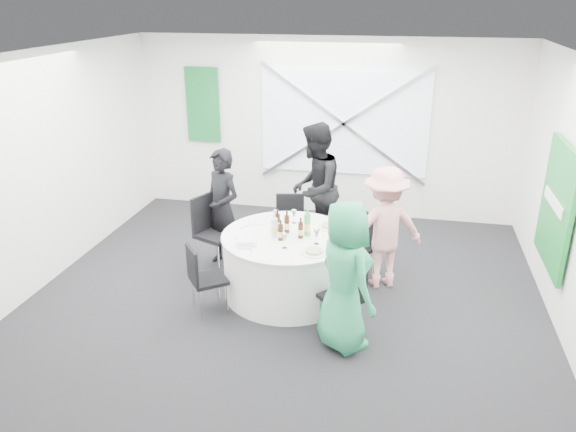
% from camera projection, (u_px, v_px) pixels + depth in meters
% --- Properties ---
extents(floor, '(6.00, 6.00, 0.00)m').
position_uv_depth(floor, '(284.00, 300.00, 6.64)').
color(floor, black).
rests_on(floor, ground).
extents(ceiling, '(6.00, 6.00, 0.00)m').
position_uv_depth(ceiling, '(284.00, 56.00, 5.60)').
color(ceiling, white).
rests_on(ceiling, wall_back).
extents(wall_back, '(6.00, 0.00, 6.00)m').
position_uv_depth(wall_back, '(325.00, 128.00, 8.84)').
color(wall_back, white).
rests_on(wall_back, floor).
extents(wall_front, '(6.00, 0.00, 6.00)m').
position_uv_depth(wall_front, '(178.00, 346.00, 3.39)').
color(wall_front, white).
rests_on(wall_front, floor).
extents(wall_left, '(0.00, 6.00, 6.00)m').
position_uv_depth(wall_left, '(39.00, 172.00, 6.70)').
color(wall_left, white).
rests_on(wall_left, floor).
extents(window_panel, '(2.60, 0.03, 1.60)m').
position_uv_depth(window_panel, '(344.00, 123.00, 8.71)').
color(window_panel, silver).
rests_on(window_panel, wall_back).
extents(window_brace_a, '(2.63, 0.05, 1.84)m').
position_uv_depth(window_brace_a, '(344.00, 124.00, 8.68)').
color(window_brace_a, silver).
rests_on(window_brace_a, window_panel).
extents(window_brace_b, '(2.63, 0.05, 1.84)m').
position_uv_depth(window_brace_b, '(344.00, 124.00, 8.68)').
color(window_brace_b, silver).
rests_on(window_brace_b, window_panel).
extents(green_banner, '(0.55, 0.04, 1.20)m').
position_uv_depth(green_banner, '(203.00, 105.00, 9.07)').
color(green_banner, '#167228').
rests_on(green_banner, wall_back).
extents(green_sign, '(0.05, 1.20, 1.40)m').
position_uv_depth(green_sign, '(557.00, 207.00, 6.17)').
color(green_sign, '#177E2D').
rests_on(green_sign, wall_right).
extents(banquet_table, '(1.56, 1.56, 0.76)m').
position_uv_depth(banquet_table, '(288.00, 264.00, 6.68)').
color(banquet_table, white).
rests_on(banquet_table, floor).
extents(chair_back, '(0.46, 0.47, 0.87)m').
position_uv_depth(chair_back, '(290.00, 222.00, 7.57)').
color(chair_back, black).
rests_on(chair_back, floor).
extents(chair_back_left, '(0.59, 0.58, 0.98)m').
position_uv_depth(chair_back_left, '(211.00, 226.00, 7.26)').
color(chair_back_left, black).
rests_on(chair_back_left, floor).
extents(chair_back_right, '(0.53, 0.53, 0.82)m').
position_uv_depth(chair_back_right, '(362.00, 241.00, 7.07)').
color(chair_back_right, black).
rests_on(chair_back_right, floor).
extents(chair_front_right, '(0.54, 0.54, 0.84)m').
position_uv_depth(chair_front_right, '(346.00, 294.00, 5.80)').
color(chair_front_right, black).
rests_on(chair_front_right, floor).
extents(chair_front_left, '(0.52, 0.52, 0.82)m').
position_uv_depth(chair_front_left, '(202.00, 275.00, 6.22)').
color(chair_front_left, black).
rests_on(chair_front_left, floor).
extents(person_man_back_left, '(0.69, 0.62, 1.57)m').
position_uv_depth(person_man_back_left, '(222.00, 209.00, 7.26)').
color(person_man_back_left, black).
rests_on(person_man_back_left, floor).
extents(person_man_back, '(0.55, 0.91, 1.81)m').
position_uv_depth(person_man_back, '(315.00, 189.00, 7.64)').
color(person_man_back, black).
rests_on(person_man_back, floor).
extents(person_woman_pink, '(1.08, 0.80, 1.52)m').
position_uv_depth(person_woman_pink, '(384.00, 228.00, 6.74)').
color(person_woman_pink, pink).
rests_on(person_woman_pink, floor).
extents(person_woman_green, '(0.87, 0.91, 1.57)m').
position_uv_depth(person_woman_green, '(345.00, 276.00, 5.54)').
color(person_woman_green, '#2A9C64').
rests_on(person_woman_green, floor).
extents(plate_back, '(0.26, 0.26, 0.01)m').
position_uv_depth(plate_back, '(297.00, 219.00, 7.00)').
color(plate_back, white).
rests_on(plate_back, banquet_table).
extents(plate_back_left, '(0.25, 0.25, 0.01)m').
position_uv_depth(plate_back_left, '(258.00, 221.00, 6.91)').
color(plate_back_left, white).
rests_on(plate_back_left, banquet_table).
extents(plate_back_right, '(0.28, 0.28, 0.04)m').
position_uv_depth(plate_back_right, '(330.00, 226.00, 6.74)').
color(plate_back_right, white).
rests_on(plate_back_right, banquet_table).
extents(plate_front_right, '(0.29, 0.29, 0.04)m').
position_uv_depth(plate_front_right, '(314.00, 252.00, 6.08)').
color(plate_front_right, white).
rests_on(plate_front_right, banquet_table).
extents(plate_front_left, '(0.27, 0.27, 0.01)m').
position_uv_depth(plate_front_left, '(246.00, 244.00, 6.29)').
color(plate_front_left, white).
rests_on(plate_front_left, banquet_table).
extents(napkin, '(0.21, 0.17, 0.05)m').
position_uv_depth(napkin, '(246.00, 242.00, 6.25)').
color(napkin, white).
rests_on(napkin, plate_front_left).
extents(beer_bottle_a, '(0.06, 0.06, 0.27)m').
position_uv_depth(beer_bottle_a, '(278.00, 223.00, 6.61)').
color(beer_bottle_a, '#3B1C0A').
rests_on(beer_bottle_a, banquet_table).
extents(beer_bottle_b, '(0.06, 0.06, 0.28)m').
position_uv_depth(beer_bottle_b, '(287.00, 224.00, 6.56)').
color(beer_bottle_b, '#3B1C0A').
rests_on(beer_bottle_b, banquet_table).
extents(beer_bottle_c, '(0.06, 0.06, 0.25)m').
position_uv_depth(beer_bottle_c, '(301.00, 231.00, 6.42)').
color(beer_bottle_c, '#3B1C0A').
rests_on(beer_bottle_c, banquet_table).
extents(beer_bottle_d, '(0.06, 0.06, 0.25)m').
position_uv_depth(beer_bottle_d, '(281.00, 233.00, 6.37)').
color(beer_bottle_d, '#3B1C0A').
rests_on(beer_bottle_d, banquet_table).
extents(green_water_bottle, '(0.08, 0.08, 0.32)m').
position_uv_depth(green_water_bottle, '(307.00, 225.00, 6.49)').
color(green_water_bottle, green).
rests_on(green_water_bottle, banquet_table).
extents(clear_water_bottle, '(0.08, 0.08, 0.29)m').
position_uv_depth(clear_water_bottle, '(274.00, 228.00, 6.44)').
color(clear_water_bottle, silver).
rests_on(clear_water_bottle, banquet_table).
extents(wine_glass_a, '(0.07, 0.07, 0.17)m').
position_uv_depth(wine_glass_a, '(294.00, 214.00, 6.83)').
color(wine_glass_a, white).
rests_on(wine_glass_a, banquet_table).
extents(wine_glass_b, '(0.07, 0.07, 0.17)m').
position_uv_depth(wine_glass_b, '(276.00, 214.00, 6.82)').
color(wine_glass_b, white).
rests_on(wine_glass_b, banquet_table).
extents(wine_glass_c, '(0.07, 0.07, 0.17)m').
position_uv_depth(wine_glass_c, '(284.00, 238.00, 6.16)').
color(wine_glass_c, white).
rests_on(wine_glass_c, banquet_table).
extents(wine_glass_d, '(0.07, 0.07, 0.17)m').
position_uv_depth(wine_glass_d, '(317.00, 234.00, 6.26)').
color(wine_glass_d, white).
rests_on(wine_glass_d, banquet_table).
extents(fork_a, '(0.09, 0.14, 0.01)m').
position_uv_depth(fork_a, '(264.00, 219.00, 6.99)').
color(fork_a, silver).
rests_on(fork_a, banquet_table).
extents(knife_a, '(0.09, 0.14, 0.01)m').
position_uv_depth(knife_a, '(245.00, 227.00, 6.76)').
color(knife_a, silver).
rests_on(knife_a, banquet_table).
extents(fork_b, '(0.10, 0.13, 0.01)m').
position_uv_depth(fork_b, '(311.00, 254.00, 6.05)').
color(fork_b, silver).
rests_on(fork_b, banquet_table).
extents(knife_b, '(0.10, 0.13, 0.01)m').
position_uv_depth(knife_b, '(331.00, 246.00, 6.24)').
color(knife_b, silver).
rests_on(knife_b, banquet_table).
extents(fork_c, '(0.12, 0.12, 0.01)m').
position_uv_depth(fork_c, '(240.00, 240.00, 6.39)').
color(fork_c, silver).
rests_on(fork_c, banquet_table).
extents(knife_c, '(0.10, 0.13, 0.01)m').
position_uv_depth(knife_c, '(250.00, 249.00, 6.17)').
color(knife_c, silver).
rests_on(knife_c, banquet_table).
extents(fork_d, '(0.08, 0.14, 0.01)m').
position_uv_depth(fork_d, '(337.00, 236.00, 6.51)').
color(fork_d, silver).
rests_on(fork_d, banquet_table).
extents(knife_d, '(0.09, 0.14, 0.01)m').
position_uv_depth(knife_d, '(326.00, 224.00, 6.84)').
color(knife_d, silver).
rests_on(knife_d, banquet_table).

